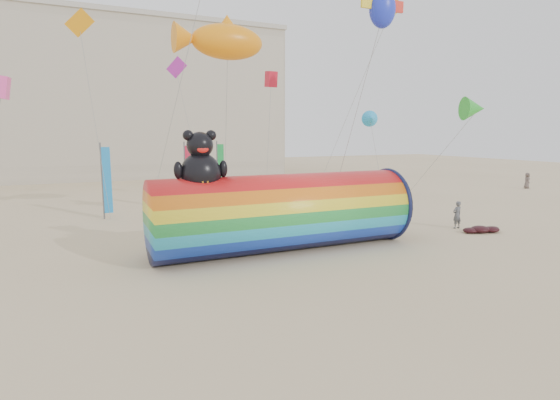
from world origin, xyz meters
name	(u,v)px	position (x,y,z in m)	size (l,w,h in m)	color
ground	(283,253)	(0.00, 0.00, 0.00)	(160.00, 160.00, 0.00)	#CCB58C
hotel_building	(50,98)	(-12.00, 45.95, 10.31)	(60.40, 15.40, 20.60)	#B7AD99
windsock_assembly	(283,210)	(0.31, 0.70, 2.00)	(13.10, 3.99, 6.04)	red
kite_handler	(457,215)	(12.14, 0.79, 0.85)	(0.62, 0.41, 1.69)	#505256
fabric_bundle	(482,229)	(12.68, -0.64, 0.17)	(2.62, 1.35, 0.41)	#400B11
festival_banners	(176,175)	(-2.24, 14.79, 2.64)	(9.99, 4.61, 5.20)	#59595E
flying_kites	(271,45)	(1.78, 5.60, 10.92)	(26.36, 15.22, 9.25)	#1E2FD4
beachgoers	(387,265)	(1.57, -5.93, 0.87)	(66.24, 51.59, 1.84)	#33333F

